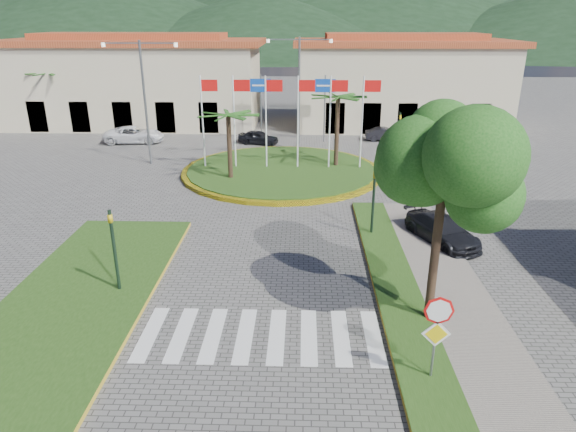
{
  "coord_description": "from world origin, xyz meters",
  "views": [
    {
      "loc": [
        1.36,
        -9.58,
        9.28
      ],
      "look_at": [
        0.83,
        8.0,
        2.47
      ],
      "focal_mm": 32.0,
      "sensor_mm": 36.0,
      "label": 1
    }
  ],
  "objects_px": {
    "stop_sign": "(437,326)",
    "car_side_right": "(442,230)",
    "car_dark_b": "(385,134)",
    "roundabout_island": "(282,170)",
    "white_van": "(134,135)",
    "car_dark_a": "(258,137)",
    "deciduous_tree": "(445,169)"
  },
  "relations": [
    {
      "from": "roundabout_island",
      "to": "car_side_right",
      "type": "xyz_separation_m",
      "value": [
        7.5,
        -10.64,
        0.42
      ]
    },
    {
      "from": "white_van",
      "to": "car_side_right",
      "type": "xyz_separation_m",
      "value": [
        19.55,
        -18.85,
        -0.05
      ]
    },
    {
      "from": "car_dark_a",
      "to": "stop_sign",
      "type": "bearing_deg",
      "value": -148.53
    },
    {
      "from": "deciduous_tree",
      "to": "white_van",
      "type": "xyz_separation_m",
      "value": [
        -17.55,
        25.21,
        -4.54
      ]
    },
    {
      "from": "deciduous_tree",
      "to": "car_dark_a",
      "type": "xyz_separation_m",
      "value": [
        -7.67,
        25.0,
        -4.64
      ]
    },
    {
      "from": "car_side_right",
      "to": "roundabout_island",
      "type": "bearing_deg",
      "value": 101.52
    },
    {
      "from": "white_van",
      "to": "car_side_right",
      "type": "bearing_deg",
      "value": -139.63
    },
    {
      "from": "car_side_right",
      "to": "car_dark_b",
      "type": "bearing_deg",
      "value": 65.08
    },
    {
      "from": "roundabout_island",
      "to": "car_side_right",
      "type": "distance_m",
      "value": 13.02
    },
    {
      "from": "stop_sign",
      "to": "roundabout_island",
      "type": "bearing_deg",
      "value": 103.73
    },
    {
      "from": "white_van",
      "to": "roundabout_island",
      "type": "bearing_deg",
      "value": -129.94
    },
    {
      "from": "car_dark_b",
      "to": "roundabout_island",
      "type": "bearing_deg",
      "value": 141.26
    },
    {
      "from": "car_dark_b",
      "to": "white_van",
      "type": "bearing_deg",
      "value": 94.84
    },
    {
      "from": "stop_sign",
      "to": "car_side_right",
      "type": "xyz_separation_m",
      "value": [
        2.6,
        9.4,
        -1.2
      ]
    },
    {
      "from": "white_van",
      "to": "car_dark_b",
      "type": "height_order",
      "value": "white_van"
    },
    {
      "from": "roundabout_island",
      "to": "white_van",
      "type": "relative_size",
      "value": 2.76
    },
    {
      "from": "car_dark_a",
      "to": "deciduous_tree",
      "type": "bearing_deg",
      "value": -145.63
    },
    {
      "from": "deciduous_tree",
      "to": "car_dark_b",
      "type": "bearing_deg",
      "value": 84.72
    },
    {
      "from": "stop_sign",
      "to": "car_dark_b",
      "type": "relative_size",
      "value": 0.83
    },
    {
      "from": "roundabout_island",
      "to": "car_side_right",
      "type": "relative_size",
      "value": 3.12
    },
    {
      "from": "deciduous_tree",
      "to": "white_van",
      "type": "bearing_deg",
      "value": 124.84
    },
    {
      "from": "roundabout_island",
      "to": "deciduous_tree",
      "type": "height_order",
      "value": "deciduous_tree"
    },
    {
      "from": "car_dark_a",
      "to": "car_side_right",
      "type": "distance_m",
      "value": 21.0
    },
    {
      "from": "roundabout_island",
      "to": "stop_sign",
      "type": "relative_size",
      "value": 4.79
    },
    {
      "from": "car_side_right",
      "to": "deciduous_tree",
      "type": "bearing_deg",
      "value": -131.1
    },
    {
      "from": "stop_sign",
      "to": "car_dark_b",
      "type": "distance_m",
      "value": 29.73
    },
    {
      "from": "stop_sign",
      "to": "deciduous_tree",
      "type": "relative_size",
      "value": 0.39
    },
    {
      "from": "deciduous_tree",
      "to": "car_dark_a",
      "type": "bearing_deg",
      "value": 107.07
    },
    {
      "from": "deciduous_tree",
      "to": "car_side_right",
      "type": "relative_size",
      "value": 1.67
    },
    {
      "from": "car_dark_b",
      "to": "car_side_right",
      "type": "height_order",
      "value": "car_side_right"
    },
    {
      "from": "stop_sign",
      "to": "car_side_right",
      "type": "bearing_deg",
      "value": 74.54
    },
    {
      "from": "car_side_right",
      "to": "car_dark_a",
      "type": "bearing_deg",
      "value": 93.78
    }
  ]
}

